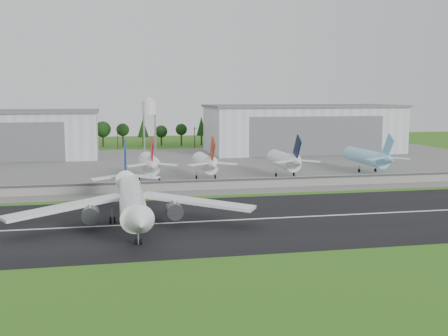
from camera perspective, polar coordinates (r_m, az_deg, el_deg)
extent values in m
plane|color=#3B6317|center=(127.94, 1.19, -6.35)|extent=(600.00, 600.00, 0.00)
cube|color=black|center=(137.42, 0.25, -5.36)|extent=(320.00, 60.00, 0.10)
cube|color=white|center=(137.41, 0.25, -5.33)|extent=(220.00, 1.00, 0.02)
cube|color=slate|center=(244.56, -5.18, 0.26)|extent=(320.00, 150.00, 0.10)
cube|color=gray|center=(180.56, -2.76, -1.73)|extent=(240.00, 0.50, 3.50)
cube|color=#38383A|center=(180.07, -2.75, -1.35)|extent=(240.00, 0.12, 0.70)
cube|color=silver|center=(304.62, 7.95, 3.89)|extent=(100.00, 45.00, 24.00)
cube|color=#595B60|center=(304.11, 7.99, 6.26)|extent=(102.00, 47.00, 1.20)
cube|color=#595B60|center=(283.59, 9.50, 3.21)|extent=(70.00, 0.30, 19.68)
cylinder|color=#99999E|center=(304.37, -8.08, 3.51)|extent=(0.50, 0.50, 20.00)
cylinder|color=#99999E|center=(310.79, -7.05, 3.61)|extent=(0.50, 0.50, 20.00)
cylinder|color=silver|center=(306.97, -7.60, 6.07)|extent=(8.00, 8.00, 7.00)
cone|color=silver|center=(306.90, -7.61, 6.95)|extent=(8.40, 8.40, 2.40)
cylinder|color=white|center=(133.36, -9.34, -3.15)|extent=(6.68, 44.11, 5.80)
cone|color=white|center=(108.93, -8.47, -5.53)|extent=(5.92, 6.12, 5.80)
cone|color=white|center=(159.27, -9.98, -1.01)|extent=(5.69, 9.11, 5.51)
cube|color=navy|center=(158.09, -10.01, 0.87)|extent=(0.69, 9.55, 11.13)
cube|color=white|center=(133.32, -2.82, -3.42)|extent=(27.12, 18.43, 2.65)
cylinder|color=#333338|center=(131.33, -5.07, -4.32)|extent=(3.91, 5.58, 3.80)
cube|color=white|center=(159.05, -8.17, -0.84)|extent=(9.55, 5.98, 0.98)
cube|color=white|center=(131.47, -15.83, -3.85)|extent=(27.45, 17.54, 2.65)
cylinder|color=#333338|center=(130.15, -13.41, -4.60)|extent=(3.91, 5.58, 3.80)
cube|color=white|center=(158.54, -11.78, -0.95)|extent=(9.54, 5.67, 0.98)
cube|color=#99999E|center=(130.35, -9.18, -5.42)|extent=(10.60, 30.19, 3.20)
cylinder|color=black|center=(137.16, -11.26, -5.19)|extent=(0.43, 1.51, 1.50)
cylinder|color=white|center=(203.02, -7.65, 0.47)|extent=(6.19, 24.00, 6.19)
cone|color=white|center=(187.56, -7.30, 0.22)|extent=(5.88, 7.00, 5.88)
cube|color=#B60E1E|center=(187.51, -7.34, 1.69)|extent=(0.45, 8.59, 10.02)
cylinder|color=#99999E|center=(201.42, -8.58, -0.92)|extent=(0.32, 0.32, 3.00)
cylinder|color=#99999E|center=(201.93, -6.60, -0.86)|extent=(0.32, 0.32, 3.00)
cylinder|color=black|center=(201.52, -8.58, -1.11)|extent=(0.40, 1.40, 1.40)
cylinder|color=white|center=(205.54, -1.96, 0.55)|extent=(5.71, 24.00, 5.71)
cone|color=white|center=(190.28, -1.16, 0.30)|extent=(5.42, 7.00, 5.42)
cube|color=#971E0B|center=(190.23, -1.19, 1.76)|extent=(0.45, 8.59, 10.02)
cylinder|color=#99999E|center=(203.58, -2.83, -0.75)|extent=(0.32, 0.32, 3.00)
cylinder|color=#99999E|center=(204.79, -0.90, -0.70)|extent=(0.32, 0.32, 3.00)
cylinder|color=black|center=(203.68, -2.83, -0.95)|extent=(0.40, 1.40, 1.40)
cylinder|color=white|center=(212.76, 6.06, 0.79)|extent=(6.00, 24.00, 6.00)
cone|color=white|center=(198.06, 7.44, 0.57)|extent=(5.70, 7.00, 5.70)
cube|color=black|center=(198.02, 7.42, 1.96)|extent=(0.45, 8.59, 10.02)
cylinder|color=#99999E|center=(210.39, 5.30, -0.51)|extent=(0.32, 0.32, 3.00)
cylinder|color=#99999E|center=(212.55, 7.11, -0.45)|extent=(0.32, 0.32, 3.00)
cylinder|color=black|center=(210.48, 5.30, -0.70)|extent=(0.40, 1.40, 1.40)
cylinder|color=#91D7FB|center=(230.80, 14.17, 1.10)|extent=(5.82, 30.00, 5.82)
cone|color=#91D7FB|center=(214.34, 16.35, 0.82)|extent=(5.53, 7.00, 5.53)
cube|color=#6AB1DA|center=(214.30, 16.33, 2.11)|extent=(0.45, 8.59, 10.02)
cylinder|color=#99999E|center=(228.02, 13.57, -0.07)|extent=(0.32, 0.32, 3.00)
cylinder|color=#99999E|center=(231.10, 15.14, -0.02)|extent=(0.32, 0.32, 3.00)
cylinder|color=black|center=(228.11, 13.56, -0.25)|extent=(0.40, 1.40, 1.40)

